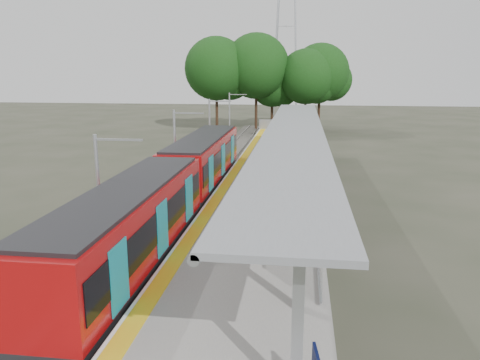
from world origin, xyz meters
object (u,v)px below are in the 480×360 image
Objects in this scene: bench_mid at (308,185)px; bench_far at (308,143)px; litter_bin at (292,204)px; train at (176,184)px; info_pillar_far at (298,152)px; info_pillar_near at (286,219)px.

bench_far is (0.17, 15.67, 0.05)m from bench_mid.
bench_far is 1.84× the size of litter_bin.
train is at bearing 171.06° from litter_bin.
info_pillar_far is 13.51m from litter_bin.
bench_mid is at bearing 22.01° from train.
bench_mid is 0.90× the size of info_pillar_near.
bench_far is 0.98× the size of info_pillar_far.
litter_bin is at bearing -8.94° from train.
info_pillar_near is 3.36m from litter_bin.
litter_bin is (0.22, 3.34, -0.28)m from info_pillar_near.
bench_far is at bearing 87.20° from litter_bin.
litter_bin is at bearing -102.50° from bench_mid.
train is 14.05m from info_pillar_far.
bench_far reaches higher than bench_mid.
train is at bearing -158.82° from bench_mid.
train reaches higher than info_pillar_far.
info_pillar_far is 1.88× the size of litter_bin.
bench_mid is 0.89× the size of info_pillar_far.
info_pillar_far is (-0.60, 9.74, 0.20)m from bench_mid.
bench_mid is 7.18m from info_pillar_near.
train reaches higher than info_pillar_near.
litter_bin is at bearing 83.30° from info_pillar_near.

